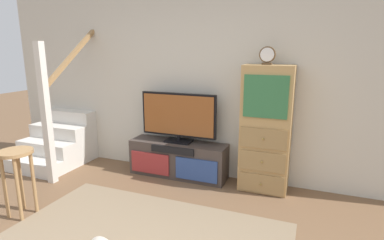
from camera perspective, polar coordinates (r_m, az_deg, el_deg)
name	(u,v)px	position (r m, az deg, el deg)	size (l,w,h in m)	color
back_wall	(206,77)	(4.13, 2.62, 8.03)	(6.40, 0.12, 2.70)	beige
media_console	(178,159)	(4.24, -2.59, -7.24)	(1.34, 0.38, 0.48)	#423833
television	(178,116)	(4.10, -2.54, 0.70)	(1.05, 0.22, 0.67)	black
side_cabinet	(266,130)	(3.79, 13.50, -1.78)	(0.58, 0.38, 1.53)	tan
desk_clock	(267,56)	(3.66, 13.78, 11.50)	(0.18, 0.08, 0.21)	#4C3823
staircase	(67,136)	(5.27, -22.16, -2.68)	(1.00, 1.36, 2.20)	silver
bar_stool_near	(17,168)	(3.64, -29.63, -7.67)	(0.34, 0.34, 0.71)	#A37A4C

